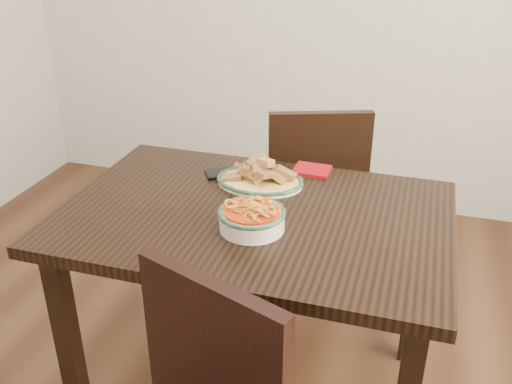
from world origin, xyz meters
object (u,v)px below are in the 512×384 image
(dining_table, at_px, (254,237))
(fish_plate, at_px, (260,172))
(noodle_bowl, at_px, (252,216))
(smartphone, at_px, (226,173))
(chair_far, at_px, (313,189))

(dining_table, distance_m, fish_plate, 0.25)
(fish_plate, distance_m, noodle_bowl, 0.31)
(noodle_bowl, distance_m, smartphone, 0.40)
(chair_far, height_order, noodle_bowl, chair_far)
(fish_plate, bearing_deg, noodle_bowl, -77.78)
(noodle_bowl, bearing_deg, dining_table, 103.64)
(dining_table, xyz_separation_m, noodle_bowl, (0.03, -0.10, 0.14))
(chair_far, xyz_separation_m, noodle_bowl, (-0.03, -0.82, 0.29))
(smartphone, bearing_deg, noodle_bowl, -91.91)
(chair_far, bearing_deg, fish_plate, 59.98)
(chair_far, relative_size, fish_plate, 2.96)
(dining_table, relative_size, chair_far, 1.38)
(dining_table, xyz_separation_m, smartphone, (-0.18, 0.24, 0.10))
(dining_table, distance_m, noodle_bowl, 0.18)
(dining_table, height_order, smartphone, smartphone)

